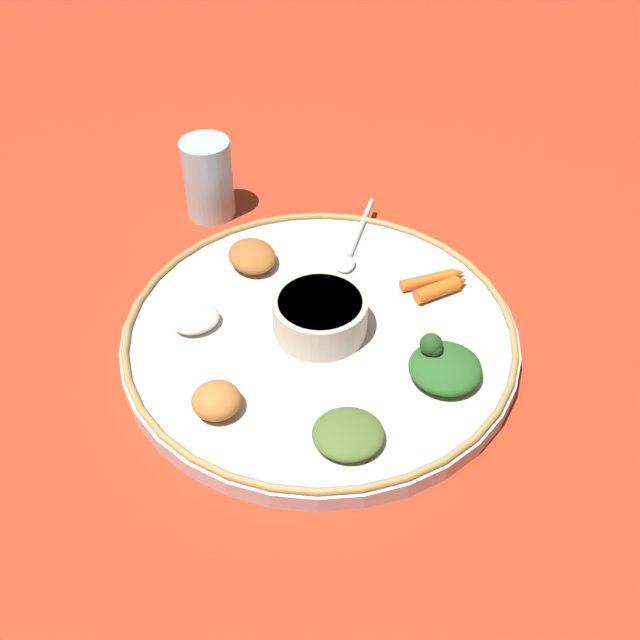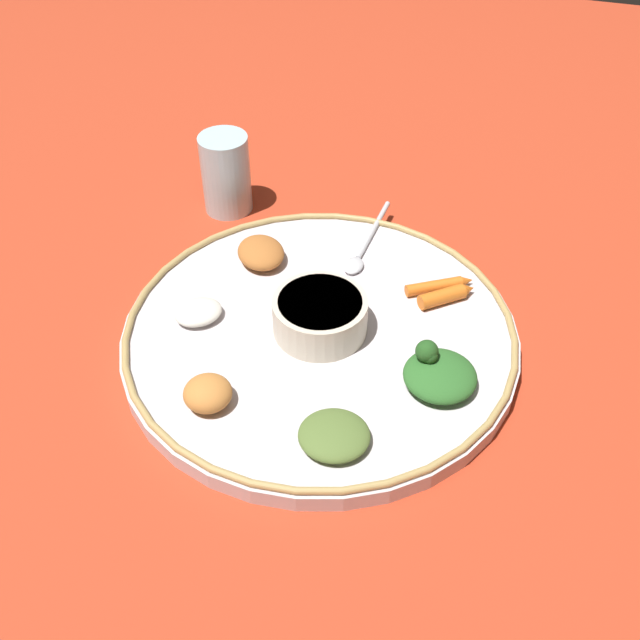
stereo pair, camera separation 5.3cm
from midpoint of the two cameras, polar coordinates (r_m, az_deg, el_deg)
name	(u,v)px [view 1 (the left image)]	position (r m, az deg, el deg)	size (l,w,h in m)	color
ground_plane	(320,342)	(0.86, -1.75, -1.79)	(2.40, 2.40, 0.00)	#B7381E
platter	(320,336)	(0.85, -1.77, -1.30)	(0.45, 0.45, 0.02)	silver
platter_rim	(320,328)	(0.84, -1.79, -0.65)	(0.45, 0.45, 0.01)	tan
center_bowl	(320,314)	(0.83, -1.82, 0.39)	(0.11, 0.11, 0.04)	beige
spoon	(353,246)	(0.96, 0.97, 5.64)	(0.03, 0.16, 0.01)	silver
greens_pile	(444,366)	(0.79, 7.61, -3.55)	(0.09, 0.09, 0.05)	#2D6628
carrot_near_spoon	(441,288)	(0.89, 7.64, 2.38)	(0.07, 0.06, 0.02)	orange
carrot_outer	(432,279)	(0.91, 7.00, 3.09)	(0.08, 0.06, 0.01)	orange
mound_squash	(216,400)	(0.76, -9.94, -6.17)	(0.05, 0.05, 0.03)	#C67A38
mound_chickpea	(252,256)	(0.93, -6.86, 4.87)	(0.07, 0.06, 0.03)	#B2662D
mound_rice_white	(196,319)	(0.86, -11.24, 0.00)	(0.06, 0.05, 0.02)	silver
mound_collards	(348,434)	(0.73, 0.10, -8.82)	(0.07, 0.07, 0.02)	#567033
drinking_glass	(209,183)	(1.05, -10.00, 10.29)	(0.07, 0.07, 0.11)	silver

